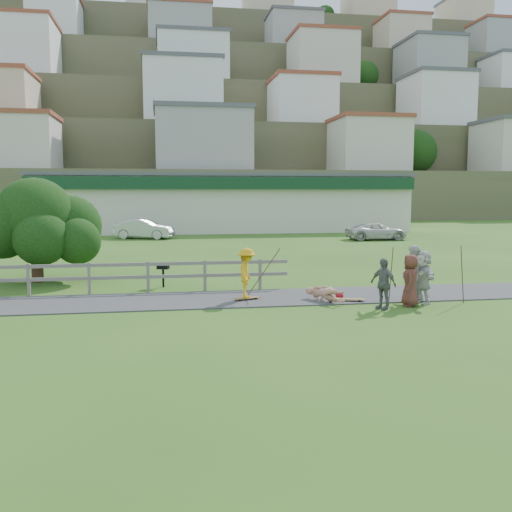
% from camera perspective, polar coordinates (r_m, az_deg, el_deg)
% --- Properties ---
extents(ground, '(260.00, 260.00, 0.00)m').
position_cam_1_polar(ground, '(17.30, -4.28, -5.35)').
color(ground, '#325E1A').
rests_on(ground, ground).
extents(path, '(34.00, 3.00, 0.04)m').
position_cam_1_polar(path, '(18.76, -4.70, -4.35)').
color(path, '#353638').
rests_on(path, ground).
extents(fence, '(15.05, 0.10, 1.10)m').
position_cam_1_polar(fence, '(20.60, -18.06, -1.70)').
color(fence, '#636057').
rests_on(fence, ground).
extents(strip_mall, '(32.50, 10.75, 5.10)m').
position_cam_1_polar(strip_mall, '(52.11, -3.40, 5.43)').
color(strip_mall, beige).
rests_on(strip_mall, ground).
extents(hillside, '(220.00, 67.00, 47.50)m').
position_cam_1_polar(hillside, '(108.73, -8.81, 12.17)').
color(hillside, '#4E5431').
rests_on(hillside, ground).
extents(skater_rider, '(0.81, 1.15, 1.63)m').
position_cam_1_polar(skater_rider, '(18.43, -0.93, -2.03)').
color(skater_rider, gold).
rests_on(skater_rider, ground).
extents(skater_fallen, '(1.50, 1.06, 0.55)m').
position_cam_1_polar(skater_fallen, '(18.40, 6.90, -3.78)').
color(skater_fallen, tan).
rests_on(skater_fallen, ground).
extents(spectator_a, '(0.78, 0.96, 1.84)m').
position_cam_1_polar(spectator_a, '(18.81, 15.52, -1.76)').
color(spectator_a, silver).
rests_on(spectator_a, ground).
extents(spectator_b, '(0.78, 0.98, 1.55)m').
position_cam_1_polar(spectator_b, '(17.58, 12.59, -2.72)').
color(spectator_b, slate).
rests_on(spectator_b, ground).
extents(spectator_c, '(0.78, 0.93, 1.61)m').
position_cam_1_polar(spectator_c, '(18.22, 15.18, -2.38)').
color(spectator_c, brown).
rests_on(spectator_c, ground).
extents(spectator_d, '(0.65, 1.61, 1.69)m').
position_cam_1_polar(spectator_d, '(18.80, 16.35, -2.03)').
color(spectator_d, beige).
rests_on(spectator_d, ground).
extents(car_silver, '(4.69, 2.92, 1.46)m').
position_cam_1_polar(car_silver, '(43.42, -11.14, 2.66)').
color(car_silver, '#B2B3BA').
rests_on(car_silver, ground).
extents(car_white, '(4.46, 2.08, 1.23)m').
position_cam_1_polar(car_white, '(42.57, 11.99, 2.42)').
color(car_white, silver).
rests_on(car_white, ground).
extents(tree, '(4.94, 4.94, 3.43)m').
position_cam_1_polar(tree, '(23.80, -21.14, 1.65)').
color(tree, black).
rests_on(tree, ground).
extents(bbq, '(0.49, 0.43, 0.90)m').
position_cam_1_polar(bbq, '(21.39, -9.26, -1.90)').
color(bbq, black).
rests_on(bbq, ground).
extents(longboard_rider, '(0.89, 0.47, 0.10)m').
position_cam_1_polar(longboard_rider, '(18.56, -0.93, -4.37)').
color(longboard_rider, brown).
rests_on(longboard_rider, ground).
extents(longboard_fallen, '(0.97, 0.52, 0.11)m').
position_cam_1_polar(longboard_fallen, '(18.59, 9.35, -4.42)').
color(longboard_fallen, brown).
rests_on(longboard_fallen, ground).
extents(helmet, '(0.27, 0.27, 0.27)m').
position_cam_1_polar(helmet, '(18.93, 8.35, -3.96)').
color(helmet, '#A61021').
rests_on(helmet, ground).
extents(pole_rider, '(0.03, 0.03, 2.03)m').
position_cam_1_polar(pole_rider, '(18.89, 0.69, -1.21)').
color(pole_rider, '#502F20').
rests_on(pole_rider, ground).
extents(pole_spec_left, '(0.03, 0.03, 1.86)m').
position_cam_1_polar(pole_spec_left, '(17.93, 13.33, -2.07)').
color(pole_spec_left, '#502F20').
rests_on(pole_spec_left, ground).
extents(pole_spec_right, '(0.03, 0.03, 1.85)m').
position_cam_1_polar(pole_spec_right, '(19.21, 19.92, -1.74)').
color(pole_spec_right, '#502F20').
rests_on(pole_spec_right, ground).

